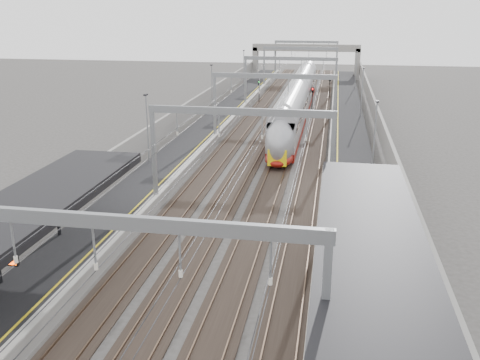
% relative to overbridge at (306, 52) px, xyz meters
% --- Properties ---
extents(platform_left, '(4.00, 120.00, 1.00)m').
position_rel_overbridge_xyz_m(platform_left, '(-8.00, -55.00, -4.81)').
color(platform_left, black).
rests_on(platform_left, ground).
extents(platform_right, '(4.00, 120.00, 1.00)m').
position_rel_overbridge_xyz_m(platform_right, '(8.00, -55.00, -4.81)').
color(platform_right, black).
rests_on(platform_right, ground).
extents(tracks, '(11.40, 140.00, 0.20)m').
position_rel_overbridge_xyz_m(tracks, '(0.00, -55.00, -5.26)').
color(tracks, black).
rests_on(tracks, ground).
extents(overhead_line, '(13.00, 140.00, 6.60)m').
position_rel_overbridge_xyz_m(overhead_line, '(0.00, -48.38, 0.83)').
color(overhead_line, gray).
rests_on(overhead_line, platform_left).
extents(canopy_right, '(4.40, 30.00, 4.24)m').
position_rel_overbridge_xyz_m(canopy_right, '(8.03, -97.01, -0.22)').
color(canopy_right, black).
rests_on(canopy_right, platform_right).
extents(overbridge, '(22.00, 2.20, 6.90)m').
position_rel_overbridge_xyz_m(overbridge, '(0.00, 0.00, 0.00)').
color(overbridge, gray).
rests_on(overbridge, ground).
extents(wall_left, '(0.30, 120.00, 3.20)m').
position_rel_overbridge_xyz_m(wall_left, '(-11.20, -55.00, -3.71)').
color(wall_left, gray).
rests_on(wall_left, ground).
extents(wall_right, '(0.30, 120.00, 3.20)m').
position_rel_overbridge_xyz_m(wall_right, '(11.20, -55.00, -3.71)').
color(wall_right, gray).
rests_on(wall_right, ground).
extents(train, '(2.71, 49.33, 4.28)m').
position_rel_overbridge_xyz_m(train, '(1.50, -44.73, -3.21)').
color(train, maroon).
rests_on(train, ground).
extents(signal_green, '(0.32, 0.32, 3.48)m').
position_rel_overbridge_xyz_m(signal_green, '(-5.20, -31.77, -2.89)').
color(signal_green, black).
rests_on(signal_green, ground).
extents(signal_red_near, '(0.32, 0.32, 3.48)m').
position_rel_overbridge_xyz_m(signal_red_near, '(3.20, -37.86, -2.89)').
color(signal_red_near, black).
rests_on(signal_red_near, ground).
extents(signal_red_far, '(0.32, 0.32, 3.48)m').
position_rel_overbridge_xyz_m(signal_red_far, '(5.40, -25.17, -2.89)').
color(signal_red_far, black).
rests_on(signal_red_far, ground).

